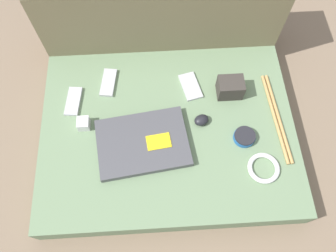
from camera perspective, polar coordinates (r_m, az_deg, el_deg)
ground_plane at (r=1.37m, az=0.00°, el=-2.25°), size 8.00×8.00×0.00m
couch_seat at (r=1.32m, az=0.00°, el=-1.35°), size 0.99×0.75×0.11m
couch_backrest at (r=1.46m, az=-1.18°, el=18.56°), size 0.99×0.20×0.42m
laptop at (r=1.24m, az=-4.41°, el=-2.96°), size 0.37×0.28×0.03m
computer_mouse at (r=1.28m, az=5.85°, el=1.04°), size 0.07×0.06×0.03m
speaker_puck at (r=1.28m, az=13.17°, el=-1.83°), size 0.08×0.08×0.03m
phone_silver at (r=1.38m, az=-16.14°, el=4.16°), size 0.07×0.13×0.01m
phone_black at (r=1.36m, az=3.93°, el=6.91°), size 0.10×0.14×0.01m
phone_small at (r=1.39m, az=-10.32°, el=7.46°), size 0.07×0.14×0.01m
camera_pouch at (r=1.34m, az=10.78°, el=6.61°), size 0.10×0.08×0.08m
charger_brick at (r=1.30m, az=-14.49°, el=0.41°), size 0.05×0.05×0.04m
cable_coil at (r=1.26m, az=16.32°, el=-7.03°), size 0.12×0.12×0.02m
drumstick_pair at (r=1.36m, az=18.39°, el=1.46°), size 0.05×0.39×0.01m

